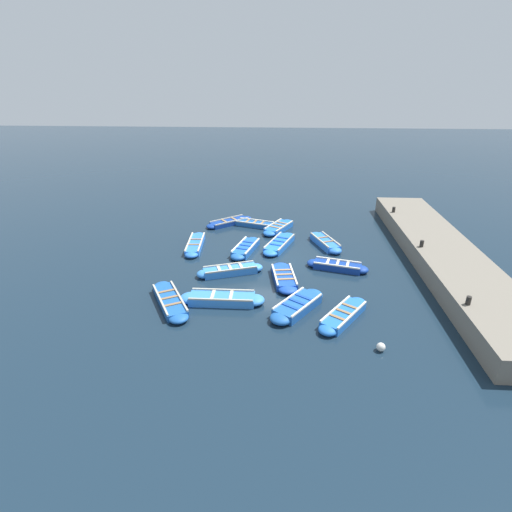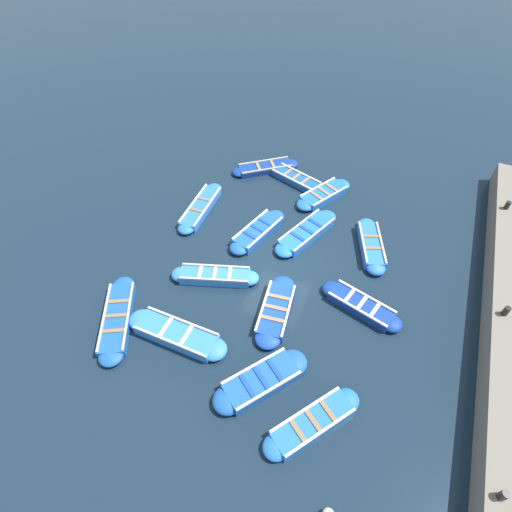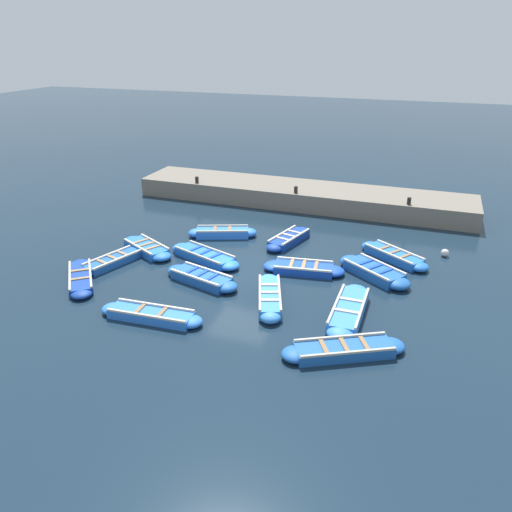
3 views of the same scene
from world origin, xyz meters
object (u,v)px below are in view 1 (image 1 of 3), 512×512
boat_stern_in (279,244)px  boat_tucked (343,315)px  boat_alongside (284,277)px  bollard_north (394,210)px  boat_bow_out (279,228)px  boat_drifting (229,222)px  boat_inner_gap (170,301)px  boat_end_of_row (222,299)px  boat_centre (230,271)px  buoy_orange_near (381,347)px  boat_far_corner (337,266)px  bollard_mid_south (469,300)px  bollard_mid_north (422,244)px  boat_outer_right (195,244)px  boat_broadside (325,243)px  boat_near_quay (246,248)px  boat_outer_left (255,224)px  boat_mid_row (297,306)px

boat_stern_in → boat_tucked: size_ratio=1.16×
boat_alongside → bollard_north: (-7.26, -8.20, 1.01)m
boat_bow_out → boat_drifting: (3.37, -0.91, -0.02)m
boat_inner_gap → boat_bow_out: bearing=-116.4°
boat_end_of_row → boat_drifting: 10.28m
boat_centre → buoy_orange_near: size_ratio=10.49×
boat_stern_in → buoy_orange_near: (-3.81, 9.60, -0.01)m
boat_far_corner → bollard_mid_south: (-4.47, 4.90, 1.00)m
boat_centre → bollard_mid_south: 10.84m
boat_end_of_row → bollard_mid_north: bollard_mid_north is taller
boat_outer_right → boat_broadside: size_ratio=1.12×
boat_alongside → buoy_orange_near: boat_alongside is taller
boat_near_quay → boat_end_of_row: size_ratio=0.89×
boat_far_corner → bollard_north: (-4.47, -6.78, 1.00)m
boat_stern_in → boat_bow_out: (0.07, -2.77, -0.00)m
boat_bow_out → boat_outer_left: bearing=-21.5°
boat_alongside → bollard_mid_south: (-7.26, 3.47, 1.01)m
boat_near_quay → boat_broadside: 4.80m
boat_outer_left → boat_drifting: 1.77m
boat_outer_right → boat_end_of_row: 6.68m
boat_bow_out → boat_centre: bearing=69.5°
boat_far_corner → boat_mid_row: bearing=61.7°
boat_near_quay → boat_alongside: bearing=122.3°
boat_drifting → boat_inner_gap: (1.39, 10.50, 0.02)m
boat_stern_in → boat_bow_out: bearing=-88.6°
boat_end_of_row → boat_alongside: bearing=-140.4°
bollard_mid_south → boat_inner_gap: bearing=-4.2°
bollard_mid_south → bollard_mid_north: bearing=-90.0°
boat_near_quay → bollard_mid_south: bearing=143.7°
boat_centre → bollard_north: size_ratio=9.96×
boat_stern_in → bollard_mid_south: 10.83m
boat_mid_row → bollard_mid_south: 6.81m
boat_broadside → bollard_mid_south: 9.44m
bollard_mid_south → buoy_orange_near: size_ratio=1.05×
boat_stern_in → bollard_mid_north: bearing=165.9°
boat_tucked → boat_broadside: 7.89m
boat_mid_row → bollard_mid_south: (-6.69, 0.77, 0.97)m
boat_tucked → boat_broadside: size_ratio=0.98×
bollard_mid_north → boat_broadside: bearing=-24.9°
boat_far_corner → bollard_north: 8.18m
boat_broadside → buoy_orange_near: boat_broadside is taller
boat_bow_out → boat_centre: boat_centre is taller
bollard_north → boat_end_of_row: bearing=46.3°
bollard_north → boat_mid_row: bearing=58.5°
boat_far_corner → buoy_orange_near: size_ratio=9.90×
boat_stern_in → boat_inner_gap: (4.83, 6.82, -0.01)m
boat_far_corner → boat_inner_gap: size_ratio=0.88×
boat_centre → bollard_mid_south: bearing=158.2°
boat_tucked → boat_centre: bearing=-36.3°
boat_centre → boat_mid_row: boat_mid_row is taller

